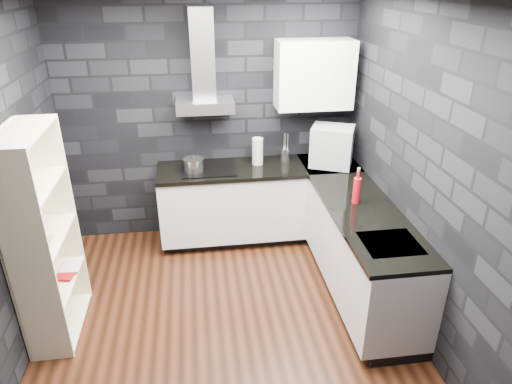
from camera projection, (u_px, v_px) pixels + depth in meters
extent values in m
plane|color=#3C1D10|center=(225.00, 314.00, 4.16)|extent=(3.20, 3.20, 0.00)
cube|color=black|center=(210.00, 120.00, 5.03)|extent=(3.20, 0.05, 2.70)
cube|color=black|center=(243.00, 320.00, 2.13)|extent=(3.20, 0.05, 2.70)
cube|color=black|center=(1.00, 192.00, 3.38)|extent=(0.05, 3.20, 2.70)
cube|color=black|center=(416.00, 168.00, 3.78)|extent=(0.05, 3.20, 2.70)
cube|color=black|center=(258.00, 231.00, 5.40)|extent=(2.18, 0.50, 0.10)
cube|color=black|center=(362.00, 290.00, 4.40)|extent=(0.50, 1.78, 0.10)
cube|color=silver|center=(259.00, 200.00, 5.18)|extent=(2.20, 0.60, 0.76)
cube|color=silver|center=(363.00, 253.00, 4.21)|extent=(0.60, 1.80, 0.76)
cube|color=black|center=(259.00, 168.00, 4.99)|extent=(2.20, 0.62, 0.04)
cube|color=black|center=(367.00, 215.00, 4.03)|extent=(0.62, 1.80, 0.04)
cube|color=black|center=(329.00, 164.00, 5.10)|extent=(0.62, 0.62, 0.04)
cube|color=#B4B3B8|center=(205.00, 106.00, 4.75)|extent=(0.60, 0.34, 0.12)
cube|color=#B4B3B8|center=(202.00, 54.00, 4.60)|extent=(0.24, 0.20, 0.90)
cube|color=white|center=(314.00, 75.00, 4.77)|extent=(0.80, 0.35, 0.70)
cube|color=black|center=(209.00, 168.00, 4.92)|extent=(0.58, 0.50, 0.01)
cube|color=#B4B3B8|center=(391.00, 243.00, 3.58)|extent=(0.44, 0.40, 0.01)
cylinder|color=silver|center=(194.00, 165.00, 4.82)|extent=(0.25, 0.25, 0.12)
cylinder|color=silver|center=(258.00, 151.00, 4.99)|extent=(0.12, 0.12, 0.29)
cylinder|color=beige|center=(257.00, 159.00, 5.04)|extent=(0.10, 0.10, 0.10)
cylinder|color=silver|center=(285.00, 155.00, 5.11)|extent=(0.14, 0.14, 0.14)
cube|color=#A0A3A6|center=(332.00, 146.00, 4.91)|extent=(0.53, 0.48, 0.43)
cylinder|color=#A70E19|center=(357.00, 191.00, 4.15)|extent=(0.09, 0.09, 0.24)
cube|color=#ECE6C4|center=(44.00, 238.00, 3.64)|extent=(0.38, 0.82, 1.80)
imported|color=white|center=(37.00, 244.00, 3.49)|extent=(0.25, 0.25, 0.06)
imported|color=maroon|center=(56.00, 264.00, 3.88)|extent=(0.16, 0.05, 0.21)
imported|color=#B2B2B2|center=(60.00, 256.00, 3.96)|extent=(0.17, 0.03, 0.23)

